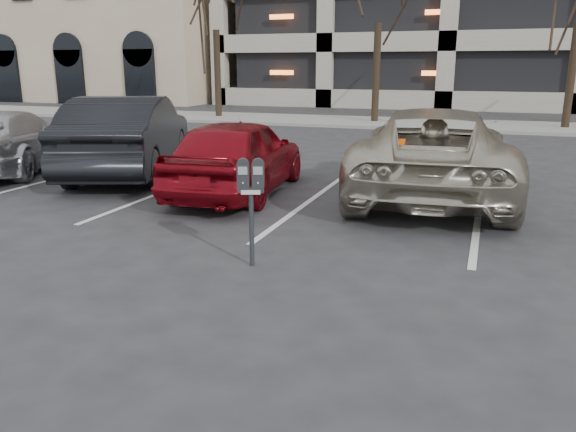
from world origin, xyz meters
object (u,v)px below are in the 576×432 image
object	(u,v)px
suv_silver	(433,152)
car_red	(238,155)
car_dark	(129,135)
parking_meter	(251,186)
car_silver	(7,141)

from	to	relation	value
suv_silver	car_red	xyz separation A→B (m)	(-3.37, -1.09, -0.08)
suv_silver	car_dark	xyz separation A→B (m)	(-6.37, -0.14, 0.05)
car_red	car_dark	distance (m)	3.15
parking_meter	suv_silver	bearing A→B (deg)	50.70
car_dark	car_silver	bearing A→B (deg)	-7.71
suv_silver	car_silver	world-z (taller)	suv_silver
suv_silver	car_silver	size ratio (longest dim) A/B	1.25
suv_silver	car_red	world-z (taller)	suv_silver
car_red	car_silver	size ratio (longest dim) A/B	0.88
suv_silver	car_silver	distance (m)	9.15
parking_meter	car_silver	bearing A→B (deg)	132.98
car_red	car_dark	bearing A→B (deg)	-23.06
parking_meter	car_red	world-z (taller)	car_red
parking_meter	car_silver	world-z (taller)	car_silver
parking_meter	car_dark	xyz separation A→B (m)	(-4.78, 4.45, -0.12)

